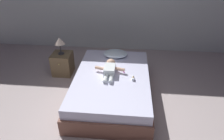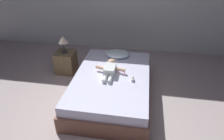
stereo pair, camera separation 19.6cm
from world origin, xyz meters
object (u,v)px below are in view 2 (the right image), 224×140
at_px(baby, 110,69).
at_px(lamp, 63,40).
at_px(bed, 112,86).
at_px(baby_bottle, 133,79).
at_px(pillow, 118,54).
at_px(toothbrush, 123,71).
at_px(nightstand, 66,62).

xyz_separation_m(baby, lamp, (-1.05, 0.57, 0.21)).
height_order(bed, baby_bottle, baby_bottle).
xyz_separation_m(pillow, baby, (-0.05, -0.58, -0.00)).
height_order(pillow, toothbrush, pillow).
distance_m(bed, pillow, 0.73).
relative_size(baby, nightstand, 1.34).
bearing_deg(lamp, pillow, 0.17).
height_order(pillow, nightstand, pillow).
distance_m(bed, baby_bottle, 0.45).
height_order(bed, nightstand, nightstand).
distance_m(toothbrush, nightstand, 1.38).
bearing_deg(lamp, nightstand, -90.00).
distance_m(toothbrush, lamp, 1.39).
relative_size(lamp, baby_bottle, 3.77).
distance_m(pillow, lamp, 1.12).
distance_m(bed, lamp, 1.38).
xyz_separation_m(bed, nightstand, (-1.09, 0.67, 0.01)).
xyz_separation_m(nightstand, baby_bottle, (1.45, -0.77, 0.24)).
distance_m(nightstand, lamp, 0.49).
xyz_separation_m(toothbrush, nightstand, (-1.26, 0.52, -0.22)).
bearing_deg(toothbrush, lamp, 157.70).
distance_m(baby, toothbrush, 0.23).
xyz_separation_m(bed, toothbrush, (0.17, 0.15, 0.23)).
bearing_deg(nightstand, pillow, 0.18).
bearing_deg(nightstand, baby, -28.75).
distance_m(pillow, baby, 0.58).
distance_m(lamp, baby_bottle, 1.66).
distance_m(bed, toothbrush, 0.33).
relative_size(bed, baby_bottle, 21.47).
bearing_deg(baby, baby_bottle, -26.47).
distance_m(pillow, nightstand, 1.13).
xyz_separation_m(pillow, toothbrush, (0.17, -0.52, -0.06)).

